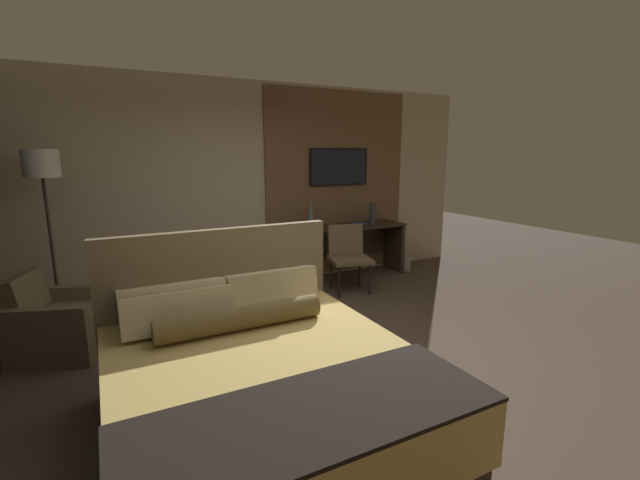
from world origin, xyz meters
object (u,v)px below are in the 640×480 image
(tv, at_px, (339,167))
(floor_lamp, at_px, (43,179))
(desk_chair, at_px, (348,252))
(vase_tall, at_px, (311,214))
(desk, at_px, (345,242))
(armchair_by_window, at_px, (59,326))
(bed, at_px, (260,386))
(waste_bin, at_px, (404,261))
(book, at_px, (359,223))
(vase_short, at_px, (373,214))

(tv, bearing_deg, floor_lamp, -173.23)
(desk_chair, xyz_separation_m, vase_tall, (-0.30, 0.53, 0.48))
(desk, xyz_separation_m, armchair_by_window, (-3.69, -0.93, -0.27))
(tv, bearing_deg, desk_chair, -111.01)
(bed, relative_size, desk_chair, 2.38)
(armchair_by_window, relative_size, floor_lamp, 0.49)
(desk, distance_m, vase_tall, 0.76)
(desk, relative_size, desk_chair, 2.05)
(desk, xyz_separation_m, floor_lamp, (-3.72, -0.23, 1.06))
(tv, bearing_deg, waste_bin, -17.88)
(bed, height_order, desk_chair, bed)
(armchair_by_window, bearing_deg, bed, -128.76)
(desk_chair, relative_size, book, 3.44)
(armchair_by_window, xyz_separation_m, floor_lamp, (-0.03, 0.70, 1.33))
(vase_tall, xyz_separation_m, book, (0.82, 0.01, -0.20))
(bed, relative_size, book, 8.20)
(book, bearing_deg, tv, 133.10)
(floor_lamp, height_order, vase_short, floor_lamp)
(vase_tall, bearing_deg, armchair_by_window, -163.82)
(bed, distance_m, floor_lamp, 3.25)
(bed, distance_m, vase_short, 4.06)
(desk_chair, relative_size, vase_short, 2.79)
(tv, xyz_separation_m, book, (0.22, -0.23, -0.84))
(bed, relative_size, vase_tall, 4.92)
(book, xyz_separation_m, waste_bin, (0.82, -0.10, -0.67))
(vase_short, bearing_deg, armchair_by_window, -168.54)
(tv, relative_size, floor_lamp, 0.52)
(desk_chair, distance_m, vase_tall, 0.77)
(desk_chair, height_order, armchair_by_window, desk_chair)
(waste_bin, bearing_deg, book, 173.02)
(book, bearing_deg, desk, 173.39)
(vase_tall, height_order, waste_bin, vase_tall)
(vase_tall, distance_m, book, 0.84)
(desk_chair, bearing_deg, vase_short, 46.56)
(desk, xyz_separation_m, vase_tall, (-0.60, -0.03, 0.47))
(desk, relative_size, tv, 1.87)
(armchair_by_window, distance_m, vase_tall, 3.30)
(desk_chair, distance_m, armchair_by_window, 3.42)
(desk, height_order, tv, tv)
(desk, height_order, floor_lamp, floor_lamp)
(armchair_by_window, height_order, vase_tall, vase_tall)
(tv, height_order, vase_short, tv)
(desk_chair, bearing_deg, vase_tall, 133.44)
(desk_chair, relative_size, floor_lamp, 0.47)
(armchair_by_window, xyz_separation_m, waste_bin, (4.72, 0.80, -0.13))
(bed, distance_m, vase_tall, 3.50)
(desk, xyz_separation_m, book, (0.22, -0.03, 0.27))
(vase_short, bearing_deg, desk_chair, -146.98)
(desk, distance_m, armchair_by_window, 3.81)
(desk, distance_m, desk_chair, 0.63)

